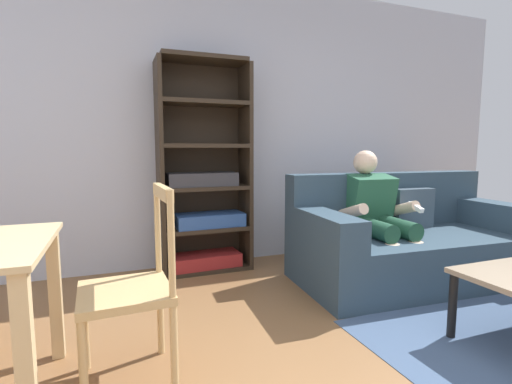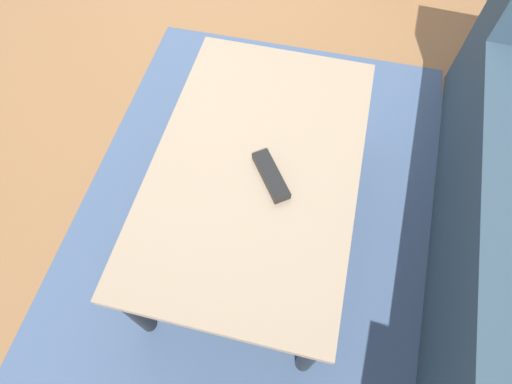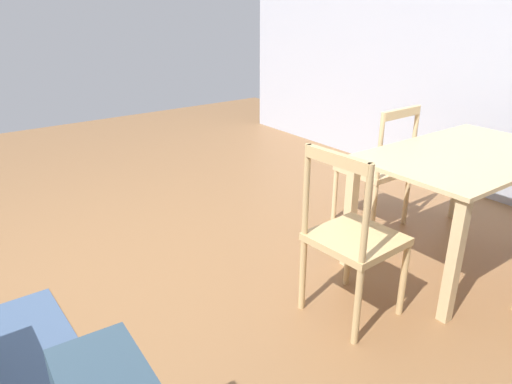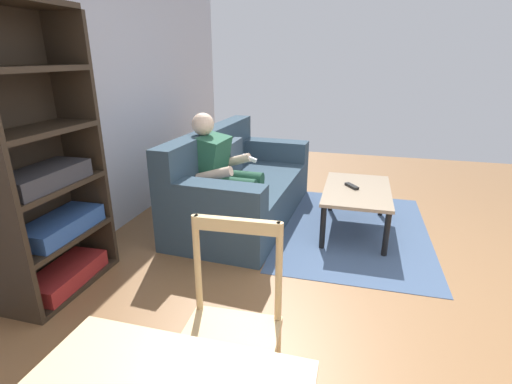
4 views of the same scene
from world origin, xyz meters
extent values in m
cube|color=#B2B7C6|center=(0.00, 2.76, 1.38)|extent=(6.65, 0.12, 2.75)
cube|color=#2D4251|center=(1.23, 1.58, 0.21)|extent=(2.03, 1.05, 0.41)
cube|color=#2D4251|center=(1.25, 1.95, 0.66)|extent=(1.99, 0.30, 0.50)
cube|color=#2D4251|center=(0.36, 1.62, 0.53)|extent=(0.29, 0.96, 0.24)
cube|color=#2D4251|center=(2.10, 1.53, 0.53)|extent=(0.29, 0.96, 0.24)
cube|color=#394A58|center=(1.40, 1.78, 0.59)|extent=(0.40, 0.14, 0.36)
cube|color=#23563D|center=(0.95, 1.83, 0.66)|extent=(0.42, 0.33, 0.52)
sphere|color=beige|center=(0.95, 1.90, 1.02)|extent=(0.21, 0.21, 0.21)
cylinder|color=#1C4530|center=(0.83, 1.57, 0.48)|extent=(0.17, 0.45, 0.15)
cylinder|color=beige|center=(0.82, 1.35, 0.21)|extent=(0.11, 0.11, 0.41)
cube|color=black|center=(0.81, 1.27, 0.04)|extent=(0.11, 0.24, 0.08)
cylinder|color=#1C4530|center=(1.05, 1.56, 0.48)|extent=(0.17, 0.45, 0.15)
cylinder|color=beige|center=(1.04, 1.34, 0.21)|extent=(0.11, 0.11, 0.41)
cube|color=black|center=(1.03, 1.26, 0.04)|extent=(0.11, 0.24, 0.08)
cylinder|color=beige|center=(0.69, 1.70, 0.61)|extent=(0.11, 0.36, 0.19)
cylinder|color=beige|center=(1.19, 1.67, 0.61)|extent=(0.11, 0.36, 0.19)
cube|color=white|center=(1.19, 1.51, 0.65)|extent=(0.05, 0.16, 0.08)
cylinder|color=black|center=(0.73, 0.72, 0.20)|extent=(0.05, 0.05, 0.40)
cube|color=#2D2319|center=(-0.76, 2.50, 0.95)|extent=(0.04, 0.36, 1.91)
cube|color=#2D2319|center=(0.03, 2.50, 0.95)|extent=(0.04, 0.36, 1.91)
cube|color=#2D2319|center=(-0.37, 2.67, 0.95)|extent=(0.83, 0.02, 1.91)
cube|color=#2D2319|center=(-0.37, 2.50, 0.02)|extent=(0.76, 0.36, 0.04)
cube|color=#2D2319|center=(-0.37, 2.50, 0.40)|extent=(0.76, 0.36, 0.04)
cube|color=#2D2319|center=(-0.37, 2.50, 0.78)|extent=(0.76, 0.36, 0.04)
cube|color=#2D2319|center=(-0.37, 2.50, 1.16)|extent=(0.76, 0.36, 0.04)
cube|color=#2D2319|center=(-0.37, 2.50, 1.54)|extent=(0.76, 0.36, 0.04)
cube|color=#2D2319|center=(-0.37, 2.50, 1.92)|extent=(0.76, 0.36, 0.04)
cube|color=maroon|center=(-0.37, 2.48, 0.10)|extent=(0.64, 0.32, 0.12)
cube|color=#2D5193|center=(-0.33, 2.48, 0.48)|extent=(0.63, 0.30, 0.12)
cube|color=#333338|center=(-0.40, 2.48, 0.86)|extent=(0.63, 0.29, 0.12)
cube|color=#D1B27F|center=(-1.46, 0.60, 0.36)|extent=(0.06, 0.06, 0.71)
cube|color=#D1B27F|center=(-1.46, 1.32, 0.36)|extent=(0.06, 0.06, 0.71)
cube|color=tan|center=(-1.11, 0.96, 0.45)|extent=(0.44, 0.44, 0.04)
cylinder|color=tan|center=(-1.31, 1.14, 0.22)|extent=(0.04, 0.04, 0.45)
cylinder|color=tan|center=(-1.29, 0.76, 0.22)|extent=(0.04, 0.04, 0.45)
cylinder|color=tan|center=(-0.93, 1.16, 0.22)|extent=(0.04, 0.04, 0.45)
cylinder|color=tan|center=(-0.91, 0.78, 0.22)|extent=(0.04, 0.04, 0.45)
cylinder|color=tan|center=(-0.93, 1.16, 0.70)|extent=(0.03, 0.03, 0.51)
cylinder|color=tan|center=(-0.91, 0.78, 0.70)|extent=(0.03, 0.03, 0.51)
cube|color=tan|center=(-0.92, 0.97, 0.93)|extent=(0.06, 0.38, 0.06)
camera|label=1|loc=(-1.13, -0.87, 1.13)|focal=26.13mm
camera|label=2|loc=(1.83, 0.61, 1.45)|focal=28.74mm
camera|label=3|loc=(0.61, 2.41, 1.61)|focal=33.16mm
camera|label=4|loc=(-2.35, 0.50, 1.62)|focal=26.69mm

